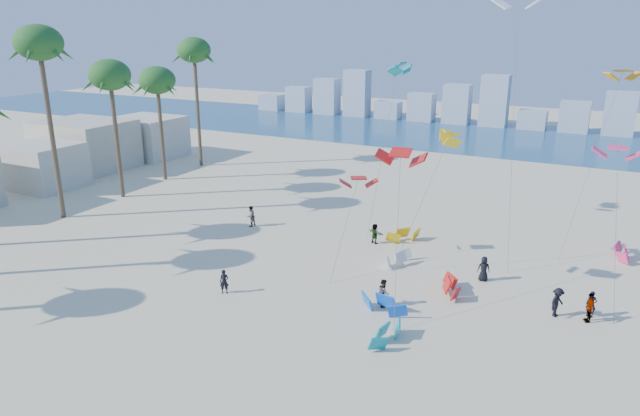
% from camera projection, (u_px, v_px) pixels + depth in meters
% --- Properties ---
extents(ground, '(220.00, 220.00, 0.00)m').
position_uv_depth(ground, '(103.00, 385.00, 26.18)').
color(ground, beige).
rests_on(ground, ground).
extents(ocean, '(220.00, 220.00, 0.00)m').
position_uv_depth(ocean, '(470.00, 135.00, 87.14)').
color(ocean, navy).
rests_on(ocean, ground).
extents(kitesurfer_near, '(0.67, 0.61, 1.53)m').
position_uv_depth(kitesurfer_near, '(224.00, 282.00, 35.05)').
color(kitesurfer_near, black).
rests_on(kitesurfer_near, ground).
extents(kitesurfer_mid, '(0.95, 1.01, 1.66)m').
position_uv_depth(kitesurfer_mid, '(384.00, 292.00, 33.49)').
color(kitesurfer_mid, gray).
rests_on(kitesurfer_mid, ground).
extents(kitesurfers_far, '(26.58, 7.13, 1.74)m').
position_uv_depth(kitesurfers_far, '(438.00, 262.00, 37.79)').
color(kitesurfers_far, black).
rests_on(kitesurfers_far, ground).
extents(grounded_kites, '(17.50, 21.52, 0.96)m').
position_uv_depth(grounded_kites, '(443.00, 275.00, 36.78)').
color(grounded_kites, white).
rests_on(grounded_kites, ground).
extents(flying_kites, '(30.19, 28.24, 18.55)m').
position_uv_depth(flying_kites, '(527.00, 94.00, 35.93)').
color(flying_kites, red).
rests_on(flying_kites, ground).
extents(palm_row, '(7.94, 44.80, 16.03)m').
position_uv_depth(palm_row, '(48.00, 81.00, 45.91)').
color(palm_row, brown).
rests_on(palm_row, ground).
extents(beachfront_buildings, '(11.50, 43.00, 6.00)m').
position_uv_depth(beachfront_buildings, '(22.00, 162.00, 57.72)').
color(beachfront_buildings, beige).
rests_on(beachfront_buildings, ground).
extents(distant_skyline, '(85.00, 3.00, 8.40)m').
position_uv_depth(distant_skyline, '(478.00, 107.00, 95.19)').
color(distant_skyline, '#9EADBF').
rests_on(distant_skyline, ground).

